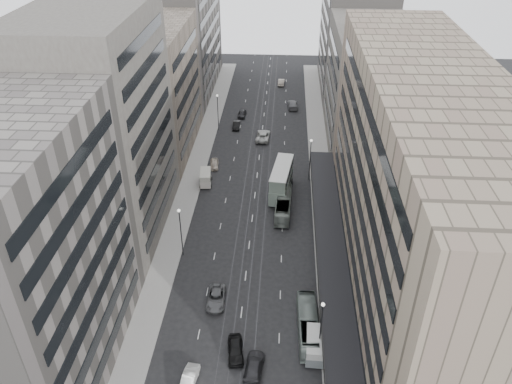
% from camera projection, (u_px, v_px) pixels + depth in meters
% --- Properties ---
extents(ground, '(220.00, 220.00, 0.00)m').
position_uv_depth(ground, '(241.00, 318.00, 64.17)').
color(ground, black).
rests_on(ground, ground).
extents(sidewalk_right, '(4.00, 125.00, 0.15)m').
position_uv_depth(sidewalk_right, '(320.00, 173.00, 94.99)').
color(sidewalk_right, gray).
rests_on(sidewalk_right, ground).
extents(sidewalk_left, '(4.00, 125.00, 0.15)m').
position_uv_depth(sidewalk_left, '(196.00, 169.00, 96.21)').
color(sidewalk_left, gray).
rests_on(sidewalk_left, ground).
extents(department_store, '(19.20, 60.00, 30.00)m').
position_uv_depth(department_store, '(417.00, 192.00, 61.70)').
color(department_store, gray).
rests_on(department_store, ground).
extents(building_right_mid, '(15.00, 28.00, 24.00)m').
position_uv_depth(building_right_mid, '(369.00, 86.00, 100.21)').
color(building_right_mid, '#4C4842').
rests_on(building_right_mid, ground).
extents(building_right_far, '(15.00, 32.00, 28.00)m').
position_uv_depth(building_right_far, '(354.00, 35.00, 124.30)').
color(building_right_far, slate).
rests_on(building_right_far, ground).
extents(building_left_a, '(15.00, 28.00, 30.00)m').
position_uv_depth(building_left_a, '(20.00, 264.00, 50.43)').
color(building_left_a, slate).
rests_on(building_left_a, ground).
extents(building_left_b, '(15.00, 26.00, 34.00)m').
position_uv_depth(building_left_b, '(102.00, 130.00, 72.00)').
color(building_left_b, '#4C4842').
rests_on(building_left_b, ground).
extents(building_left_c, '(15.00, 28.00, 25.00)m').
position_uv_depth(building_left_c, '(150.00, 90.00, 97.09)').
color(building_left_c, gray).
rests_on(building_left_c, ground).
extents(building_left_d, '(15.00, 38.00, 28.00)m').
position_uv_depth(building_left_d, '(181.00, 36.00, 123.97)').
color(building_left_d, slate).
rests_on(building_left_d, ground).
extents(lamp_right_near, '(0.44, 0.44, 8.32)m').
position_uv_depth(lamp_right_near, '(321.00, 323.00, 56.66)').
color(lamp_right_near, '#262628').
rests_on(lamp_right_near, ground).
extents(lamp_right_far, '(0.44, 0.44, 8.32)m').
position_uv_depth(lamp_right_far, '(310.00, 155.00, 90.23)').
color(lamp_right_far, '#262628').
rests_on(lamp_right_far, ground).
extents(lamp_left_near, '(0.44, 0.44, 8.32)m').
position_uv_depth(lamp_left_near, '(180.00, 227.00, 71.91)').
color(lamp_left_near, '#262628').
rests_on(lamp_left_near, ground).
extents(lamp_left_far, '(0.44, 0.44, 8.32)m').
position_uv_depth(lamp_left_far, '(218.00, 108.00, 108.00)').
color(lamp_left_far, '#262628').
rests_on(lamp_left_far, ground).
extents(bus_near, '(2.70, 10.13, 2.80)m').
position_uv_depth(bus_near, '(308.00, 325.00, 61.36)').
color(bus_near, gray).
rests_on(bus_near, ground).
extents(bus_far, '(2.84, 10.46, 2.89)m').
position_uv_depth(bus_far, '(283.00, 205.00, 83.42)').
color(bus_far, gray).
rests_on(bus_far, ground).
extents(double_decker, '(4.25, 10.44, 5.55)m').
position_uv_depth(double_decker, '(281.00, 180.00, 87.20)').
color(double_decker, slate).
rests_on(double_decker, ground).
extents(vw_microbus, '(2.40, 4.95, 2.63)m').
position_uv_depth(vw_microbus, '(315.00, 345.00, 58.68)').
color(vw_microbus, slate).
rests_on(vw_microbus, ground).
extents(panel_van, '(2.48, 4.43, 2.67)m').
position_uv_depth(panel_van, '(206.00, 177.00, 90.80)').
color(panel_van, beige).
rests_on(panel_van, ground).
extents(sedan_0, '(2.43, 4.77, 1.55)m').
position_uv_depth(sedan_0, '(235.00, 350.00, 58.97)').
color(sedan_0, black).
rests_on(sedan_0, ground).
extents(sedan_1, '(2.00, 4.39, 1.40)m').
position_uv_depth(sedan_1, '(189.00, 380.00, 55.54)').
color(sedan_1, silver).
rests_on(sedan_1, ground).
extents(sedan_2, '(2.62, 5.24, 1.43)m').
position_uv_depth(sedan_2, '(216.00, 298.00, 66.18)').
color(sedan_2, '#595A5C').
rests_on(sedan_2, ground).
extents(sedan_3, '(2.55, 5.26, 1.47)m').
position_uv_depth(sedan_3, '(254.00, 366.00, 57.02)').
color(sedan_3, black).
rests_on(sedan_3, ground).
extents(sedan_4, '(2.00, 4.15, 1.37)m').
position_uv_depth(sedan_4, '(214.00, 164.00, 96.60)').
color(sedan_4, '#BFB09E').
rests_on(sedan_4, ground).
extents(sedan_5, '(1.56, 4.32, 1.42)m').
position_uv_depth(sedan_5, '(237.00, 125.00, 111.25)').
color(sedan_5, black).
rests_on(sedan_5, ground).
extents(sedan_6, '(3.06, 6.19, 1.69)m').
position_uv_depth(sedan_6, '(263.00, 136.00, 106.59)').
color(sedan_6, beige).
rests_on(sedan_6, ground).
extents(sedan_7, '(2.69, 5.86, 1.66)m').
position_uv_depth(sedan_7, '(293.00, 104.00, 120.86)').
color(sedan_7, slate).
rests_on(sedan_7, ground).
extents(sedan_8, '(1.96, 4.35, 1.45)m').
position_uv_depth(sedan_8, '(242.00, 114.00, 116.56)').
color(sedan_8, black).
rests_on(sedan_8, ground).
extents(sedan_9, '(1.73, 4.52, 1.47)m').
position_uv_depth(sedan_9, '(281.00, 82.00, 134.02)').
color(sedan_9, '#AEA190').
rests_on(sedan_9, ground).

